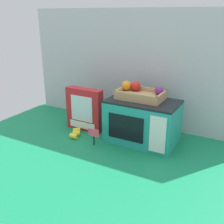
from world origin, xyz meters
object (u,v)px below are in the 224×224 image
Objects in this scene: cookie_set_box at (84,109)px; food_groups_crate at (140,93)px; toy_microwave at (142,121)px; price_sign at (94,134)px; loose_toy_banana at (76,133)px.

food_groups_crate is at bearing 8.23° from cookie_set_box.
toy_microwave is 4.09× the size of price_sign.
price_sign is at bearing -17.22° from loose_toy_banana.
food_groups_crate reaches higher than toy_microwave.
cookie_set_box is 0.17m from loose_toy_banana.
toy_microwave is at bearing -44.59° from food_groups_crate.
loose_toy_banana is (-0.17, 0.05, -0.05)m from price_sign.
cookie_set_box is at bearing -171.77° from food_groups_crate.
food_groups_crate is 2.21× the size of loose_toy_banana.
price_sign is 0.18m from loose_toy_banana.
price_sign is at bearing -140.93° from toy_microwave.
loose_toy_banana is at bearing -154.79° from food_groups_crate.
price_sign is at bearing -130.16° from food_groups_crate.
toy_microwave is at bearing 39.07° from price_sign.
cookie_set_box is 0.25m from price_sign.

